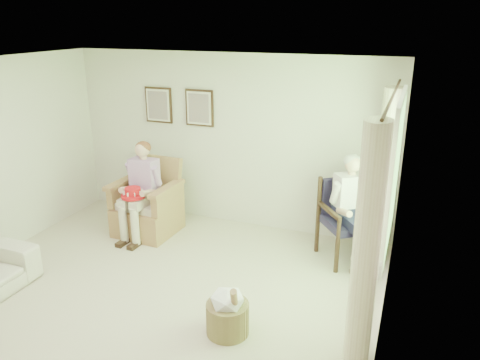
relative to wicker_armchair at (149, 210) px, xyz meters
The scene contains 15 objects.
floor 2.21m from the wicker_armchair, 63.57° to the right, with size 5.50×5.50×0.00m, color beige.
back_wall 1.57m from the wicker_armchair, 39.22° to the left, with size 5.00×0.04×2.60m, color silver.
right_wall 4.10m from the wicker_armchair, 29.40° to the right, with size 0.04×5.50×2.60m, color silver.
ceiling 3.14m from the wicker_armchair, 63.57° to the right, with size 5.00×5.50×0.02m, color white.
window 3.73m from the wicker_armchair, 12.41° to the right, with size 0.13×2.50×1.63m.
curtain_left 3.82m from the wicker_armchair, 27.73° to the right, with size 0.34×0.34×2.30m, color beige.
curtain_right 3.41m from the wicker_armchair, ahead, with size 0.34×0.34×2.30m, color beige.
framed_print_left 1.63m from the wicker_armchair, 103.22° to the left, with size 0.45×0.05×0.55m.
framed_print_right 1.70m from the wicker_armchair, 55.32° to the left, with size 0.45×0.05×0.55m.
wicker_armchair is the anchor object (origin of this frame).
wood_armchair 2.95m from the wicker_armchair, ahead, with size 0.69×0.64×1.06m.
person_wicker 0.49m from the wicker_armchair, 90.00° to the right, with size 0.40×0.62×1.38m.
person_dark 2.97m from the wicker_armchair, ahead, with size 0.40×0.63×1.41m.
red_hat 0.51m from the wicker_armchair, 92.13° to the right, with size 0.33×0.33×0.14m.
hatbox 2.72m from the wicker_armchair, 41.95° to the right, with size 0.48×0.48×0.64m.
Camera 1 is at (2.60, -3.58, 3.06)m, focal length 35.00 mm.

